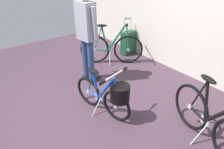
{
  "coord_description": "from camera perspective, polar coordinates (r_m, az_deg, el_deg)",
  "views": [
    {
      "loc": [
        1.92,
        -1.13,
        1.93
      ],
      "look_at": [
        0.01,
        0.34,
        0.55
      ],
      "focal_mm": 31.7,
      "sensor_mm": 36.0,
      "label": 1
    }
  ],
  "objects": [
    {
      "name": "ground_plane",
      "position": [
        2.95,
        -5.53,
        -11.32
      ],
      "size": [
        6.94,
        6.94,
        0.0
      ],
      "primitive_type": "plane",
      "color": "#473342"
    },
    {
      "name": "back_wall",
      "position": [
        3.83,
        22.82,
        18.45
      ],
      "size": [
        6.94,
        0.1,
        2.64
      ],
      "primitive_type": "cube",
      "color": "silver",
      "rests_on": "ground_plane"
    },
    {
      "name": "folding_bike_foreground",
      "position": [
        2.71,
        -1.01,
        -5.82
      ],
      "size": [
        0.99,
        0.52,
        0.72
      ],
      "color": "black",
      "rests_on": "ground_plane"
    },
    {
      "name": "display_bike_left",
      "position": [
        4.21,
        -0.14,
        7.75
      ],
      "size": [
        0.86,
        1.06,
        0.92
      ],
      "color": "black",
      "rests_on": "ground_plane"
    },
    {
      "name": "display_bike_right",
      "position": [
        2.47,
        29.08,
        -12.4
      ],
      "size": [
        1.24,
        0.57,
        0.9
      ],
      "color": "black",
      "rests_on": "ground_plane"
    },
    {
      "name": "visitor_near_wall",
      "position": [
        3.36,
        -7.38,
        12.31
      ],
      "size": [
        0.53,
        0.3,
        1.64
      ],
      "color": "navy",
      "rests_on": "ground_plane"
    },
    {
      "name": "rolling_suitcase",
      "position": [
        4.72,
        4.71,
        9.25
      ],
      "size": [
        0.22,
        0.38,
        0.83
      ],
      "color": "#19472D",
      "rests_on": "ground_plane"
    }
  ]
}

